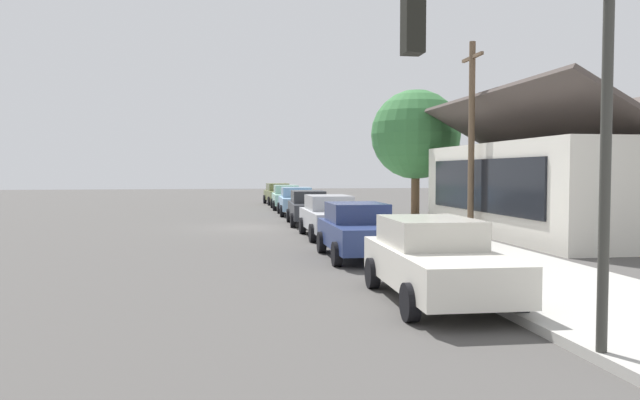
{
  "coord_description": "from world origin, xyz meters",
  "views": [
    {
      "loc": [
        27.31,
        -1.28,
        2.53
      ],
      "look_at": [
        -0.75,
        3.2,
        1.17
      ],
      "focal_mm": 33.99,
      "sensor_mm": 36.0,
      "label": 1
    }
  ],
  "objects_px": {
    "car_olive": "(278,194)",
    "car_navy": "(359,230)",
    "shade_tree": "(416,135)",
    "car_silver": "(330,216)",
    "car_skyblue": "(296,201)",
    "utility_pole_wooden": "(471,135)",
    "traffic_light_main": "(530,95)",
    "car_seafoam": "(286,197)",
    "car_charcoal": "(309,207)",
    "car_ivory": "(435,259)",
    "fire_hydrant_red": "(411,240)"
  },
  "relations": [
    {
      "from": "car_ivory",
      "to": "car_navy",
      "type": "bearing_deg",
      "value": -176.6
    },
    {
      "from": "car_ivory",
      "to": "car_charcoal",
      "type": "bearing_deg",
      "value": -178.13
    },
    {
      "from": "car_charcoal",
      "to": "car_silver",
      "type": "bearing_deg",
      "value": 2.94
    },
    {
      "from": "car_seafoam",
      "to": "traffic_light_main",
      "type": "bearing_deg",
      "value": 1.13
    },
    {
      "from": "car_olive",
      "to": "fire_hydrant_red",
      "type": "distance_m",
      "value": 28.98
    },
    {
      "from": "car_ivory",
      "to": "shade_tree",
      "type": "bearing_deg",
      "value": 164.68
    },
    {
      "from": "car_charcoal",
      "to": "utility_pole_wooden",
      "type": "height_order",
      "value": "utility_pole_wooden"
    },
    {
      "from": "utility_pole_wooden",
      "to": "car_ivory",
      "type": "bearing_deg",
      "value": -26.24
    },
    {
      "from": "car_olive",
      "to": "shade_tree",
      "type": "height_order",
      "value": "shade_tree"
    },
    {
      "from": "car_olive",
      "to": "car_navy",
      "type": "distance_m",
      "value": 28.98
    },
    {
      "from": "car_silver",
      "to": "utility_pole_wooden",
      "type": "xyz_separation_m",
      "value": [
        0.54,
        5.45,
        3.11
      ]
    },
    {
      "from": "traffic_light_main",
      "to": "utility_pole_wooden",
      "type": "relative_size",
      "value": 0.69
    },
    {
      "from": "car_ivory",
      "to": "fire_hydrant_red",
      "type": "bearing_deg",
      "value": 168.22
    },
    {
      "from": "car_silver",
      "to": "car_navy",
      "type": "xyz_separation_m",
      "value": [
        5.63,
        -0.15,
        -0.0
      ]
    },
    {
      "from": "car_olive",
      "to": "car_charcoal",
      "type": "height_order",
      "value": "same"
    },
    {
      "from": "car_olive",
      "to": "car_navy",
      "type": "relative_size",
      "value": 1.05
    },
    {
      "from": "car_skyblue",
      "to": "car_charcoal",
      "type": "distance_m",
      "value": 6.26
    },
    {
      "from": "shade_tree",
      "to": "traffic_light_main",
      "type": "relative_size",
      "value": 1.31
    },
    {
      "from": "car_navy",
      "to": "traffic_light_main",
      "type": "bearing_deg",
      "value": 0.13
    },
    {
      "from": "car_olive",
      "to": "car_navy",
      "type": "bearing_deg",
      "value": -3.49
    },
    {
      "from": "shade_tree",
      "to": "car_skyblue",
      "type": "bearing_deg",
      "value": -125.06
    },
    {
      "from": "shade_tree",
      "to": "car_navy",
      "type": "bearing_deg",
      "value": -24.32
    },
    {
      "from": "car_skyblue",
      "to": "car_charcoal",
      "type": "bearing_deg",
      "value": 0.55
    },
    {
      "from": "car_skyblue",
      "to": "fire_hydrant_red",
      "type": "xyz_separation_m",
      "value": [
        17.51,
        1.32,
        -0.32
      ]
    },
    {
      "from": "car_skyblue",
      "to": "car_navy",
      "type": "relative_size",
      "value": 1.06
    },
    {
      "from": "traffic_light_main",
      "to": "car_skyblue",
      "type": "bearing_deg",
      "value": 179.28
    },
    {
      "from": "car_navy",
      "to": "car_skyblue",
      "type": "bearing_deg",
      "value": 179.57
    },
    {
      "from": "car_skyblue",
      "to": "utility_pole_wooden",
      "type": "height_order",
      "value": "utility_pole_wooden"
    },
    {
      "from": "shade_tree",
      "to": "fire_hydrant_red",
      "type": "relative_size",
      "value": 9.57
    },
    {
      "from": "car_olive",
      "to": "car_navy",
      "type": "height_order",
      "value": "same"
    },
    {
      "from": "car_navy",
      "to": "car_olive",
      "type": "bearing_deg",
      "value": -179.98
    },
    {
      "from": "shade_tree",
      "to": "car_silver",
      "type": "bearing_deg",
      "value": -37.15
    },
    {
      "from": "shade_tree",
      "to": "car_charcoal",
      "type": "bearing_deg",
      "value": -69.95
    },
    {
      "from": "car_olive",
      "to": "car_silver",
      "type": "relative_size",
      "value": 0.95
    },
    {
      "from": "car_navy",
      "to": "car_ivory",
      "type": "bearing_deg",
      "value": 2.25
    },
    {
      "from": "car_ivory",
      "to": "fire_hydrant_red",
      "type": "relative_size",
      "value": 6.74
    },
    {
      "from": "car_silver",
      "to": "traffic_light_main",
      "type": "xyz_separation_m",
      "value": [
        15.62,
        -0.21,
        2.67
      ]
    },
    {
      "from": "car_olive",
      "to": "car_seafoam",
      "type": "xyz_separation_m",
      "value": [
        5.99,
        0.01,
        0.0
      ]
    },
    {
      "from": "car_charcoal",
      "to": "shade_tree",
      "type": "xyz_separation_m",
      "value": [
        -2.18,
        5.97,
        3.62
      ]
    },
    {
      "from": "car_seafoam",
      "to": "utility_pole_wooden",
      "type": "relative_size",
      "value": 0.63
    },
    {
      "from": "fire_hydrant_red",
      "to": "car_skyblue",
      "type": "bearing_deg",
      "value": -175.7
    },
    {
      "from": "car_silver",
      "to": "utility_pole_wooden",
      "type": "distance_m",
      "value": 6.3
    },
    {
      "from": "car_seafoam",
      "to": "car_navy",
      "type": "height_order",
      "value": "same"
    },
    {
      "from": "car_skyblue",
      "to": "fire_hydrant_red",
      "type": "relative_size",
      "value": 6.44
    },
    {
      "from": "fire_hydrant_red",
      "to": "car_silver",
      "type": "bearing_deg",
      "value": -165.49
    },
    {
      "from": "car_skyblue",
      "to": "utility_pole_wooden",
      "type": "bearing_deg",
      "value": 25.2
    },
    {
      "from": "car_navy",
      "to": "fire_hydrant_red",
      "type": "relative_size",
      "value": 6.1
    },
    {
      "from": "car_skyblue",
      "to": "car_charcoal",
      "type": "height_order",
      "value": "same"
    },
    {
      "from": "car_charcoal",
      "to": "car_silver",
      "type": "relative_size",
      "value": 1.0
    },
    {
      "from": "traffic_light_main",
      "to": "car_navy",
      "type": "bearing_deg",
      "value": 179.64
    }
  ]
}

